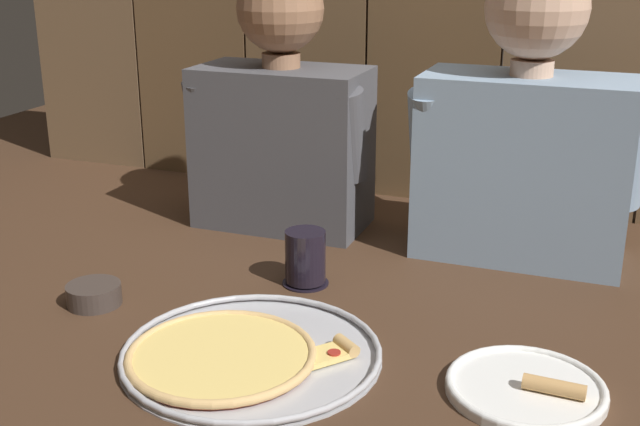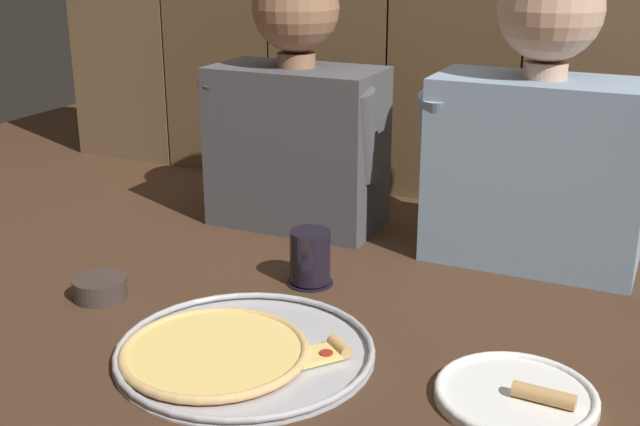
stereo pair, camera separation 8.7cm
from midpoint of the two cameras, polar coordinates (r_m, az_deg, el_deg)
The scene contains 7 objects.
ground_plane at distance 1.31m, azimuth -2.75°, elevation -8.92°, with size 3.20×3.20×0.00m, color #422B1C.
pizza_tray at distance 1.26m, azimuth -7.60°, elevation -9.71°, with size 0.40×0.40×0.03m.
dinner_plate at distance 1.20m, azimuth 12.12°, elevation -11.81°, with size 0.22×0.22×0.03m.
drinking_glass at distance 1.49m, azimuth -2.70°, elevation -3.19°, with size 0.09×0.09×0.10m.
dipping_bowl at distance 1.49m, azimuth -17.10°, elevation -5.38°, with size 0.09×0.09×0.04m.
diner_left at distance 1.75m, azimuth -4.13°, elevation 7.32°, with size 0.40×0.20×0.56m.
diner_right at distance 1.60m, azimuth 12.71°, elevation 6.21°, with size 0.44×0.21×0.58m.
Camera 1 is at (0.43, -1.08, 0.61)m, focal length 46.01 mm.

